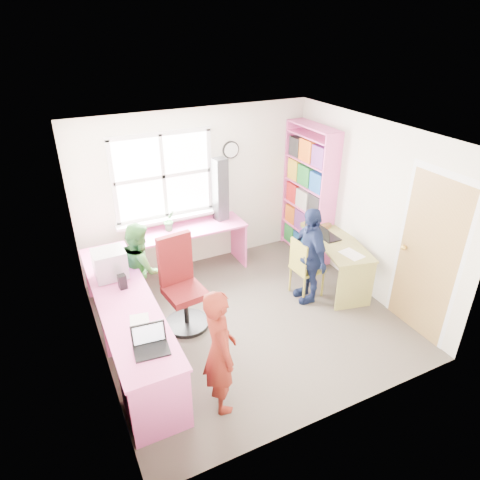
{
  "coord_description": "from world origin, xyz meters",
  "views": [
    {
      "loc": [
        -2.06,
        -3.94,
        3.52
      ],
      "look_at": [
        0.0,
        0.25,
        1.05
      ],
      "focal_mm": 32.0,
      "sensor_mm": 36.0,
      "label": 1
    }
  ],
  "objects_px": {
    "swivel_chair": "(182,288)",
    "laptop_right": "(326,235)",
    "person_green": "(141,269)",
    "wooden_chair": "(304,266)",
    "potted_plant": "(169,220)",
    "l_desk": "(153,334)",
    "cd_tower": "(220,190)",
    "bookshelf": "(308,196)",
    "person_navy": "(310,255)",
    "person_red": "(220,351)",
    "crt_monitor": "(110,264)",
    "laptop_left": "(150,343)",
    "right_desk": "(338,254)"
  },
  "relations": [
    {
      "from": "swivel_chair",
      "to": "laptop_right",
      "type": "height_order",
      "value": "swivel_chair"
    },
    {
      "from": "person_green",
      "to": "wooden_chair",
      "type": "bearing_deg",
      "value": -103.38
    },
    {
      "from": "potted_plant",
      "to": "wooden_chair",
      "type": "bearing_deg",
      "value": -42.02
    },
    {
      "from": "l_desk",
      "to": "cd_tower",
      "type": "xyz_separation_m",
      "value": [
        1.6,
        1.79,
        0.77
      ]
    },
    {
      "from": "bookshelf",
      "to": "potted_plant",
      "type": "distance_m",
      "value": 2.2
    },
    {
      "from": "wooden_chair",
      "to": "potted_plant",
      "type": "distance_m",
      "value": 2.01
    },
    {
      "from": "potted_plant",
      "to": "person_navy",
      "type": "bearing_deg",
      "value": -43.56
    },
    {
      "from": "l_desk",
      "to": "person_red",
      "type": "height_order",
      "value": "person_red"
    },
    {
      "from": "l_desk",
      "to": "bookshelf",
      "type": "bearing_deg",
      "value": 26.43
    },
    {
      "from": "bookshelf",
      "to": "swivel_chair",
      "type": "xyz_separation_m",
      "value": [
        -2.42,
        -0.86,
        -0.49
      ]
    },
    {
      "from": "laptop_right",
      "to": "person_green",
      "type": "height_order",
      "value": "person_green"
    },
    {
      "from": "laptop_right",
      "to": "person_red",
      "type": "bearing_deg",
      "value": 121.37
    },
    {
      "from": "crt_monitor",
      "to": "person_green",
      "type": "relative_size",
      "value": 0.29
    },
    {
      "from": "wooden_chair",
      "to": "laptop_left",
      "type": "height_order",
      "value": "laptop_left"
    },
    {
      "from": "wooden_chair",
      "to": "cd_tower",
      "type": "height_order",
      "value": "cd_tower"
    },
    {
      "from": "person_red",
      "to": "person_navy",
      "type": "distance_m",
      "value": 2.15
    },
    {
      "from": "potted_plant",
      "to": "person_red",
      "type": "xyz_separation_m",
      "value": [
        -0.34,
        -2.55,
        -0.22
      ]
    },
    {
      "from": "wooden_chair",
      "to": "potted_plant",
      "type": "xyz_separation_m",
      "value": [
        -1.46,
        1.31,
        0.43
      ]
    },
    {
      "from": "right_desk",
      "to": "wooden_chair",
      "type": "height_order",
      "value": "wooden_chair"
    },
    {
      "from": "crt_monitor",
      "to": "cd_tower",
      "type": "height_order",
      "value": "cd_tower"
    },
    {
      "from": "swivel_chair",
      "to": "wooden_chair",
      "type": "xyz_separation_m",
      "value": [
        1.7,
        -0.16,
        -0.05
      ]
    },
    {
      "from": "laptop_left",
      "to": "crt_monitor",
      "type": "bearing_deg",
      "value": 99.5
    },
    {
      "from": "crt_monitor",
      "to": "cd_tower",
      "type": "bearing_deg",
      "value": 25.54
    },
    {
      "from": "cd_tower",
      "to": "person_green",
      "type": "xyz_separation_m",
      "value": [
        -1.43,
        -0.71,
        -0.59
      ]
    },
    {
      "from": "swivel_chair",
      "to": "bookshelf",
      "type": "bearing_deg",
      "value": 12.35
    },
    {
      "from": "person_green",
      "to": "person_navy",
      "type": "bearing_deg",
      "value": -105.46
    },
    {
      "from": "potted_plant",
      "to": "person_red",
      "type": "distance_m",
      "value": 2.58
    },
    {
      "from": "right_desk",
      "to": "potted_plant",
      "type": "height_order",
      "value": "potted_plant"
    },
    {
      "from": "right_desk",
      "to": "crt_monitor",
      "type": "distance_m",
      "value": 3.1
    },
    {
      "from": "right_desk",
      "to": "laptop_left",
      "type": "distance_m",
      "value": 3.13
    },
    {
      "from": "l_desk",
      "to": "potted_plant",
      "type": "xyz_separation_m",
      "value": [
        0.78,
        1.76,
        0.45
      ]
    },
    {
      "from": "right_desk",
      "to": "bookshelf",
      "type": "relative_size",
      "value": 0.62
    },
    {
      "from": "l_desk",
      "to": "person_navy",
      "type": "height_order",
      "value": "person_navy"
    },
    {
      "from": "right_desk",
      "to": "person_navy",
      "type": "xyz_separation_m",
      "value": [
        -0.55,
        -0.09,
        0.17
      ]
    },
    {
      "from": "crt_monitor",
      "to": "laptop_left",
      "type": "distance_m",
      "value": 1.4
    },
    {
      "from": "wooden_chair",
      "to": "person_red",
      "type": "bearing_deg",
      "value": -148.68
    },
    {
      "from": "right_desk",
      "to": "laptop_right",
      "type": "distance_m",
      "value": 0.32
    },
    {
      "from": "swivel_chair",
      "to": "potted_plant",
      "type": "relative_size",
      "value": 3.87
    },
    {
      "from": "l_desk",
      "to": "wooden_chair",
      "type": "distance_m",
      "value": 2.28
    },
    {
      "from": "bookshelf",
      "to": "potted_plant",
      "type": "xyz_separation_m",
      "value": [
        -2.18,
        0.29,
        -0.1
      ]
    },
    {
      "from": "laptop_left",
      "to": "cd_tower",
      "type": "bearing_deg",
      "value": 59.14
    },
    {
      "from": "crt_monitor",
      "to": "person_red",
      "type": "xyz_separation_m",
      "value": [
        0.67,
        -1.65,
        -0.25
      ]
    },
    {
      "from": "crt_monitor",
      "to": "potted_plant",
      "type": "height_order",
      "value": "crt_monitor"
    },
    {
      "from": "l_desk",
      "to": "swivel_chair",
      "type": "xyz_separation_m",
      "value": [
        0.54,
        0.61,
        0.06
      ]
    },
    {
      "from": "laptop_left",
      "to": "person_navy",
      "type": "distance_m",
      "value": 2.57
    },
    {
      "from": "swivel_chair",
      "to": "person_red",
      "type": "distance_m",
      "value": 1.41
    },
    {
      "from": "person_green",
      "to": "crt_monitor",
      "type": "bearing_deg",
      "value": 122.01
    },
    {
      "from": "person_navy",
      "to": "laptop_right",
      "type": "bearing_deg",
      "value": 129.4
    },
    {
      "from": "l_desk",
      "to": "person_green",
      "type": "bearing_deg",
      "value": 81.13
    },
    {
      "from": "wooden_chair",
      "to": "laptop_left",
      "type": "relative_size",
      "value": 2.48
    }
  ]
}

